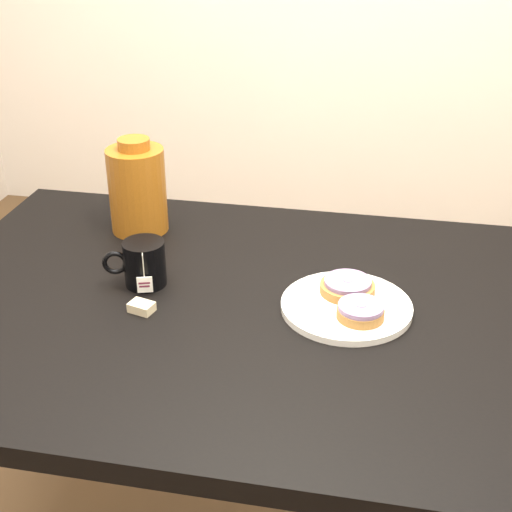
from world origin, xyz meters
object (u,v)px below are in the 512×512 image
mug (144,263)px  bagel_package (137,189)px  bagel_front (361,311)px  teabag_pouch (142,307)px  table (272,342)px  bagel_back (347,286)px  plate (346,305)px

mug → bagel_package: size_ratio=0.61×
bagel_front → teabag_pouch: 0.41m
table → bagel_back: bearing=21.5°
plate → mug: size_ratio=1.86×
table → bagel_back: 0.18m
table → plate: 0.17m
bagel_front → bagel_package: bearing=150.1°
bagel_back → bagel_front: 0.09m
table → bagel_back: size_ratio=12.97×
bagel_package → teabag_pouch: bearing=-70.4°
plate → bagel_package: 0.57m
mug → teabag_pouch: mug is taller
table → teabag_pouch: size_ratio=31.11×
mug → bagel_package: bagel_package is taller
teabag_pouch → bagel_front: bearing=5.1°
bagel_package → table: bearing=-37.2°
bagel_back → teabag_pouch: bearing=-162.0°
bagel_back → bagel_package: bagel_package is taller
bagel_front → bagel_package: (-0.52, 0.30, 0.07)m
mug → table: bearing=-24.3°
bagel_front → mug: (-0.43, 0.06, 0.02)m
mug → plate: bearing=-20.1°
teabag_pouch → bagel_back: bearing=18.0°
table → mug: (-0.26, 0.03, 0.13)m
table → plate: bearing=5.0°
bagel_back → bagel_front: same height
table → mug: 0.30m
bagel_back → mug: (-0.40, -0.02, 0.02)m
bagel_front → bagel_package: size_ratio=0.40×
table → plate: plate is taller
table → teabag_pouch: 0.26m
bagel_back → table: bearing=-158.5°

